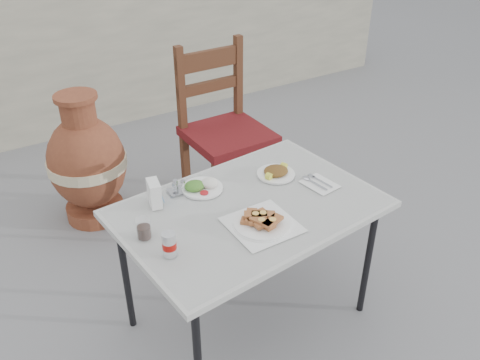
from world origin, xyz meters
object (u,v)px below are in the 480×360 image
salad_rice_plate (202,186)px  napkin_holder (154,193)px  soda_can (169,244)px  cola_glass (144,229)px  terracotta_urn (87,163)px  condiment_caddy (178,188)px  cafe_table (249,214)px  pide_plate (262,220)px  chair (224,130)px  salad_chopped_plate (276,172)px

salad_rice_plate → napkin_holder: (-0.23, -0.00, 0.04)m
soda_can → napkin_holder: 0.35m
cola_glass → terracotta_urn: bearing=84.8°
soda_can → condiment_caddy: 0.43m
cafe_table → terracotta_urn: terracotta_urn is taller
pide_plate → terracotta_urn: 1.46m
salad_rice_plate → cola_glass: size_ratio=2.20×
cola_glass → chair: 1.25m
chair → terracotta_urn: size_ratio=1.28×
cola_glass → terracotta_urn: 1.26m
cafe_table → soda_can: 0.45m
napkin_holder → terracotta_urn: bearing=103.0°
salad_rice_plate → chair: bearing=53.0°
salad_chopped_plate → terracotta_urn: 1.29m
cafe_table → salad_chopped_plate: bearing=31.3°
salad_rice_plate → salad_chopped_plate: salad_rice_plate is taller
condiment_caddy → salad_chopped_plate: bearing=-13.6°
condiment_caddy → terracotta_urn: bearing=98.3°
cafe_table → napkin_holder: bearing=146.8°
cafe_table → salad_rice_plate: 0.26m
cafe_table → condiment_caddy: bearing=129.6°
chair → condiment_caddy: bearing=-134.1°
napkin_holder → cola_glass: bearing=-112.7°
cola_glass → cafe_table: bearing=-4.2°
cafe_table → salad_chopped_plate: size_ratio=6.45×
cola_glass → soda_can: bearing=-75.2°
salad_rice_plate → soda_can: soda_can is taller
salad_rice_plate → cola_glass: bearing=-152.1°
salad_chopped_plate → cola_glass: cola_glass is taller
napkin_holder → chair: size_ratio=0.11×
salad_chopped_plate → soda_can: soda_can is taller
salad_chopped_plate → cafe_table: bearing=-148.7°
soda_can → condiment_caddy: bearing=60.1°
soda_can → napkin_holder: (0.09, 0.34, 0.01)m
cola_glass → terracotta_urn: terracotta_urn is taller
salad_rice_plate → terracotta_urn: size_ratio=0.23×
salad_chopped_plate → salad_rice_plate: bearing=168.2°
chair → cafe_table: bearing=-114.6°
salad_rice_plate → salad_chopped_plate: size_ratio=1.04×
cafe_table → chair: 1.01m
salad_rice_plate → condiment_caddy: condiment_caddy is taller
salad_rice_plate → terracotta_urn: 1.10m
condiment_caddy → terracotta_urn: size_ratio=0.10×
terracotta_urn → napkin_holder: bearing=-88.9°
soda_can → cafe_table: bearing=14.9°
soda_can → chair: bearing=50.9°
salad_chopped_plate → condiment_caddy: size_ratio=2.09×
terracotta_urn → pide_plate: bearing=-76.8°
cafe_table → napkin_holder: napkin_holder is taller
cafe_table → cola_glass: (-0.47, 0.03, 0.08)m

